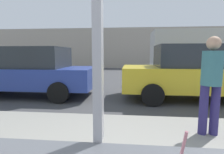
{
  "coord_description": "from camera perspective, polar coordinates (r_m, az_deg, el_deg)",
  "views": [
    {
      "loc": [
        0.18,
        -0.92,
        1.47
      ],
      "look_at": [
        -0.15,
        2.32,
        1.05
      ],
      "focal_mm": 29.3,
      "sensor_mm": 36.0,
      "label": 1
    }
  ],
  "objects": [
    {
      "name": "parked_car_blue",
      "position": [
        6.96,
        -24.4,
        1.64
      ],
      "size": [
        4.59,
        1.95,
        1.69
      ],
      "color": "#283D93",
      "rests_on": "ground"
    },
    {
      "name": "sidewalk_strip",
      "position": [
        2.89,
        1.62,
        -21.92
      ],
      "size": [
        16.0,
        2.8,
        0.11
      ],
      "primitive_type": "cube",
      "color": "gray",
      "rests_on": "ground"
    },
    {
      "name": "building_facade_far",
      "position": [
        19.15,
        5.3,
        8.94
      ],
      "size": [
        28.0,
        1.2,
        4.03
      ],
      "primitive_type": "cube",
      "color": "#A89E8E",
      "rests_on": "ground"
    },
    {
      "name": "pedestrian",
      "position": [
        3.39,
        28.55,
        -0.72
      ],
      "size": [
        0.32,
        0.32,
        1.63
      ],
      "color": "navy",
      "rests_on": "sidewalk_strip"
    },
    {
      "name": "box_truck",
      "position": [
        11.5,
        29.7,
        6.58
      ],
      "size": [
        7.05,
        2.44,
        2.69
      ],
      "color": "beige",
      "rests_on": "ground"
    },
    {
      "name": "parked_car_yellow",
      "position": [
        6.34,
        24.27,
        1.37
      ],
      "size": [
        4.5,
        2.01,
        1.74
      ],
      "color": "gold",
      "rests_on": "ground"
    },
    {
      "name": "ground_plane",
      "position": [
        9.04,
        4.57,
        -2.04
      ],
      "size": [
        60.0,
        60.0,
        0.0
      ],
      "primitive_type": "plane",
      "color": "#424244"
    }
  ]
}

